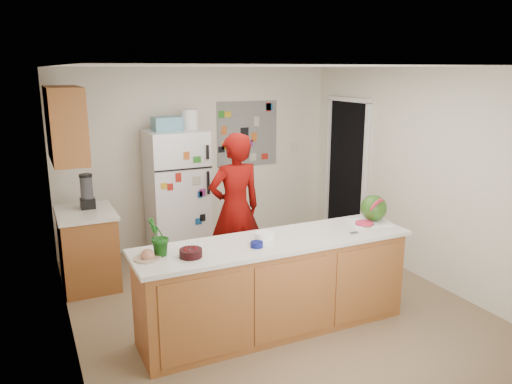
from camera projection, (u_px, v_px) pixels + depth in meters
name	position (u px, v px, depth m)	size (l,w,h in m)	color
floor	(270.00, 304.00, 5.42)	(4.00, 4.50, 0.02)	brown
wall_back	(199.00, 158.00, 7.10)	(4.00, 0.02, 2.50)	beige
wall_left	(62.00, 216.00, 4.29)	(0.02, 4.50, 2.50)	beige
wall_right	(421.00, 175.00, 5.95)	(0.02, 4.50, 2.50)	beige
ceiling	(271.00, 65.00, 4.82)	(4.00, 4.50, 0.02)	white
doorway	(347.00, 172.00, 7.27)	(0.03, 0.85, 2.04)	black
peninsula_base	(275.00, 287.00, 4.79)	(2.60, 0.62, 0.88)	brown
peninsula_top	(275.00, 242.00, 4.68)	(2.68, 0.70, 0.04)	silver
side_counter_base	(88.00, 250.00, 5.80)	(0.60, 0.80, 0.86)	brown
side_counter_top	(85.00, 213.00, 5.69)	(0.64, 0.84, 0.04)	silver
upper_cabinets	(65.00, 124.00, 5.35)	(0.35, 1.00, 0.80)	brown
refrigerator	(177.00, 194.00, 6.68)	(0.75, 0.70, 1.70)	silver
fridge_top_bin	(167.00, 124.00, 6.41)	(0.35, 0.28, 0.18)	#5999B2
photo_collage	(247.00, 134.00, 7.32)	(0.95, 0.01, 0.95)	slate
person	(235.00, 209.00, 5.79)	(0.65, 0.43, 1.79)	#670705
blender_appliance	(87.00, 192.00, 5.76)	(0.14, 0.14, 0.38)	black
cutting_board	(369.00, 222.00, 5.19)	(0.42, 0.31, 0.01)	silver
watermelon	(374.00, 208.00, 5.20)	(0.27, 0.27, 0.27)	#274F18
watermelon_slice	(364.00, 223.00, 5.10)	(0.18, 0.18, 0.02)	red
cherry_bowl	(191.00, 253.00, 4.24)	(0.20, 0.20, 0.07)	black
white_bowl	(265.00, 236.00, 4.70)	(0.19, 0.19, 0.06)	white
cobalt_bowl	(257.00, 244.00, 4.48)	(0.12, 0.12, 0.05)	#0A0F58
plate	(148.00, 258.00, 4.19)	(0.23, 0.23, 0.02)	beige
paper_towel	(260.00, 244.00, 4.54)	(0.17, 0.15, 0.02)	silver
keys	(354.00, 233.00, 4.85)	(0.08, 0.04, 0.01)	gray
potted_plant	(158.00, 237.00, 4.23)	(0.19, 0.15, 0.35)	#0A3D0B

